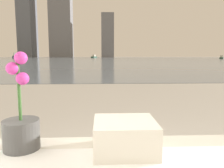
# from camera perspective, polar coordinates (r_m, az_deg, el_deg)

# --- Properties ---
(potted_orchid) EXTENTS (0.14, 0.14, 0.38)m
(potted_orchid) POSITION_cam_1_polar(r_m,az_deg,el_deg) (0.94, -22.65, -10.03)
(potted_orchid) COLOR #4C4C4C
(potted_orchid) RESTS_ON bathtub
(towel_stack) EXTENTS (0.24, 0.22, 0.12)m
(towel_stack) POSITION_cam_1_polar(r_m,az_deg,el_deg) (0.86, 3.35, -13.35)
(towel_stack) COLOR silver
(towel_stack) RESTS_ON bathtub
(harbor_water) EXTENTS (180.00, 110.00, 0.01)m
(harbor_water) POSITION_cam_1_polar(r_m,az_deg,el_deg) (61.88, -2.44, 6.61)
(harbor_water) COLOR slate
(harbor_water) RESTS_ON ground_plane
(harbor_boat_0) EXTENTS (2.18, 2.93, 1.05)m
(harbor_boat_0) POSITION_cam_1_polar(r_m,az_deg,el_deg) (65.58, -22.30, 6.44)
(harbor_boat_0) COLOR #2D2D33
(harbor_boat_0) RESTS_ON harbor_water
(harbor_boat_2) EXTENTS (2.22, 3.46, 1.23)m
(harbor_boat_2) POSITION_cam_1_polar(r_m,az_deg,el_deg) (82.04, -4.72, 7.09)
(harbor_boat_2) COLOR #335647
(harbor_boat_2) RESTS_ON harbor_water
(harbor_boat_4) EXTENTS (3.68, 4.98, 1.79)m
(harbor_boat_4) POSITION_cam_1_polar(r_m,az_deg,el_deg) (75.24, -23.81, 6.61)
(harbor_boat_4) COLOR navy
(harbor_boat_4) RESTS_ON harbor_water
(harbor_boat_5) EXTENTS (2.08, 2.66, 0.96)m
(harbor_boat_5) POSITION_cam_1_polar(r_m,az_deg,el_deg) (66.29, 26.69, 6.18)
(harbor_boat_5) COLOR #335647
(harbor_boat_5) RESTS_ON harbor_water
(skyline_tower_1) EXTENTS (11.03, 10.73, 41.33)m
(skyline_tower_1) POSITION_cam_1_polar(r_m,az_deg,el_deg) (121.39, -13.19, 16.62)
(skyline_tower_1) COLOR slate
(skyline_tower_1) RESTS_ON ground_plane
(skyline_tower_2) EXTENTS (6.36, 13.36, 22.19)m
(skyline_tower_2) POSITION_cam_1_polar(r_m,az_deg,el_deg) (118.35, -1.22, 12.38)
(skyline_tower_2) COLOR slate
(skyline_tower_2) RESTS_ON ground_plane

